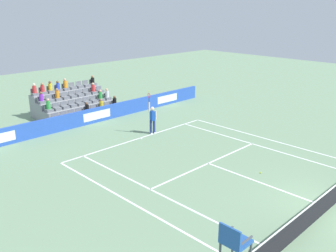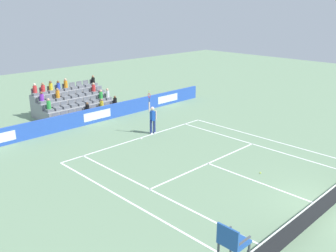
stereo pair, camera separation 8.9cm
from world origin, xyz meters
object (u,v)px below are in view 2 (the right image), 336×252
loose_tennis_ball (260,173)px  tennis_player (152,119)px  tennis_net (331,198)px  umpire_chair (232,249)px

loose_tennis_ball → tennis_player: bearing=-91.9°
tennis_net → loose_tennis_ball: size_ratio=176.03×
umpire_chair → loose_tennis_ball: size_ratio=34.41×
loose_tennis_ball → umpire_chair: bearing=26.3°
tennis_player → tennis_net: bearing=84.5°
tennis_player → umpire_chair: size_ratio=1.22×
tennis_player → umpire_chair: bearing=56.5°
tennis_net → umpire_chair: (6.76, -0.02, 1.03)m
tennis_player → umpire_chair: (7.92, 11.98, 0.53)m
tennis_net → umpire_chair: bearing=-0.1°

